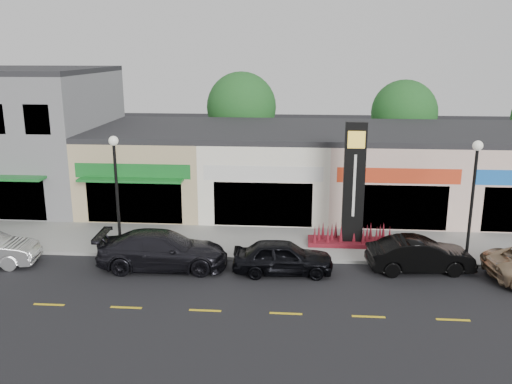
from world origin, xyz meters
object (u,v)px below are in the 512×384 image
(lamp_east_near, at_px, (473,189))
(car_dark_sedan, at_px, (163,250))
(lamp_west_near, at_px, (116,182))
(pylon_sign, at_px, (353,202))
(car_black_conv, at_px, (420,255))
(car_black_sedan, at_px, (283,257))

(lamp_east_near, relative_size, car_dark_sedan, 0.96)
(lamp_west_near, relative_size, pylon_sign, 0.91)
(lamp_west_near, xyz_separation_m, lamp_east_near, (16.00, 0.00, 0.00))
(pylon_sign, height_order, car_black_conv, pylon_sign)
(lamp_east_near, bearing_deg, car_dark_sedan, -173.35)
(car_black_sedan, bearing_deg, pylon_sign, -46.30)
(lamp_east_near, height_order, car_black_sedan, lamp_east_near)
(lamp_east_near, relative_size, car_black_sedan, 1.27)
(car_black_sedan, distance_m, car_black_conv, 5.98)
(lamp_west_near, bearing_deg, pylon_sign, 8.77)
(lamp_east_near, xyz_separation_m, car_dark_sedan, (-13.55, -1.58, -2.65))
(lamp_west_near, distance_m, pylon_sign, 11.19)
(lamp_west_near, height_order, pylon_sign, pylon_sign)
(lamp_east_near, bearing_deg, pylon_sign, 161.25)
(car_black_sedan, bearing_deg, lamp_east_near, -81.08)
(car_black_sedan, bearing_deg, lamp_west_near, 74.27)
(car_black_conv, bearing_deg, lamp_east_near, -71.02)
(car_black_conv, bearing_deg, car_dark_sedan, 86.83)
(lamp_west_near, xyz_separation_m, car_dark_sedan, (2.45, -1.58, -2.65))
(lamp_east_near, xyz_separation_m, car_black_sedan, (-8.24, -1.75, -2.74))
(lamp_east_near, bearing_deg, car_black_sedan, -168.03)
(pylon_sign, xyz_separation_m, car_dark_sedan, (-8.55, -3.28, -1.45))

